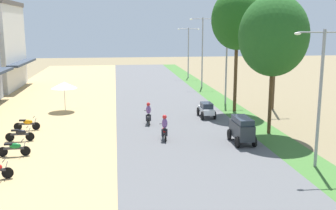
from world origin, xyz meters
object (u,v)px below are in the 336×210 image
(vendor_umbrella, at_px, (64,85))
(streetlamp_near, at_px, (321,88))
(median_tree_second, at_px, (274,36))
(motorbike_ahead_fourth, at_px, (148,114))
(car_van_charcoal, at_px, (242,129))
(utility_pole_near, at_px, (275,55))
(car_sedan_white, at_px, (206,109))
(streetlamp_farthest, at_px, (188,49))
(streetlamp_mid, at_px, (227,56))
(median_tree_third, at_px, (237,20))
(parked_motorbike_fourth, at_px, (20,134))
(motorbike_ahead_third, at_px, (164,128))
(streetlamp_far, at_px, (202,48))
(parked_motorbike_third, at_px, (14,148))
(parked_motorbike_fifth, at_px, (27,123))

(vendor_umbrella, relative_size, streetlamp_near, 0.36)
(median_tree_second, bearing_deg, motorbike_ahead_fourth, 155.60)
(vendor_umbrella, relative_size, car_van_charcoal, 1.05)
(utility_pole_near, distance_m, car_sedan_white, 8.25)
(streetlamp_farthest, distance_m, utility_pole_near, 22.93)
(streetlamp_mid, bearing_deg, motorbike_ahead_fourth, -137.60)
(median_tree_third, bearing_deg, car_van_charcoal, -104.20)
(vendor_umbrella, bearing_deg, streetlamp_mid, 5.55)
(streetlamp_mid, relative_size, car_sedan_white, 3.42)
(parked_motorbike_fourth, xyz_separation_m, motorbike_ahead_third, (9.15, -0.92, 0.30))
(motorbike_ahead_fourth, bearing_deg, motorbike_ahead_third, -81.19)
(streetlamp_farthest, distance_m, motorbike_ahead_third, 32.36)
(streetlamp_far, xyz_separation_m, motorbike_ahead_fourth, (-7.91, -17.78, -3.92))
(parked_motorbike_third, relative_size, car_van_charcoal, 0.75)
(car_van_charcoal, xyz_separation_m, motorbike_ahead_third, (-4.68, 1.43, -0.17))
(streetlamp_mid, bearing_deg, streetlamp_near, -90.00)
(parked_motorbike_fourth, height_order, motorbike_ahead_fourth, motorbike_ahead_fourth)
(streetlamp_mid, xyz_separation_m, motorbike_ahead_third, (-7.24, -11.59, -3.67))
(motorbike_ahead_third, bearing_deg, streetlamp_near, -39.32)
(parked_motorbike_third, bearing_deg, streetlamp_mid, 40.67)
(vendor_umbrella, distance_m, streetlamp_farthest, 25.85)
(median_tree_third, distance_m, motorbike_ahead_third, 12.88)
(streetlamp_farthest, bearing_deg, median_tree_second, -89.87)
(car_sedan_white, bearing_deg, parked_motorbike_fifth, -170.16)
(utility_pole_near, bearing_deg, vendor_umbrella, 175.46)
(streetlamp_mid, xyz_separation_m, streetlamp_far, (-0.00, 10.56, 0.25))
(streetlamp_mid, bearing_deg, utility_pole_near, -39.07)
(parked_motorbike_fourth, distance_m, car_van_charcoal, 14.03)
(parked_motorbike_fourth, relative_size, car_sedan_white, 0.80)
(median_tree_third, height_order, car_sedan_white, median_tree_third)
(streetlamp_far, height_order, utility_pole_near, utility_pole_near)
(parked_motorbike_fifth, bearing_deg, parked_motorbike_fourth, -87.13)
(parked_motorbike_third, distance_m, utility_pole_near, 22.79)
(median_tree_second, bearing_deg, streetlamp_mid, 90.37)
(parked_motorbike_fifth, bearing_deg, parked_motorbike_third, -85.08)
(streetlamp_far, distance_m, utility_pole_near, 13.89)
(vendor_umbrella, xyz_separation_m, streetlamp_mid, (14.67, 1.43, 2.22))
(car_van_charcoal, bearing_deg, utility_pole_near, 58.99)
(parked_motorbike_fifth, bearing_deg, median_tree_third, 15.27)
(utility_pole_near, bearing_deg, motorbike_ahead_fourth, -159.18)
(vendor_umbrella, bearing_deg, streetlamp_far, 39.24)
(parked_motorbike_third, bearing_deg, streetlamp_near, -13.20)
(streetlamp_near, xyz_separation_m, motorbike_ahead_third, (-7.24, 5.93, -3.32))
(car_van_charcoal, height_order, motorbike_ahead_third, car_van_charcoal)
(vendor_umbrella, bearing_deg, parked_motorbike_third, -96.22)
(car_sedan_white, bearing_deg, streetlamp_farthest, 82.99)
(car_sedan_white, xyz_separation_m, motorbike_ahead_third, (-4.13, -6.04, 0.11))
(parked_motorbike_fifth, height_order, streetlamp_farthest, streetlamp_farthest)
(streetlamp_near, xyz_separation_m, utility_pole_near, (3.54, 14.64, 0.65))
(median_tree_second, distance_m, car_sedan_white, 8.55)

